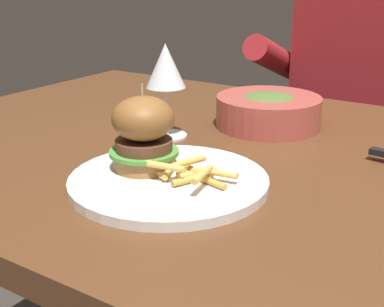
% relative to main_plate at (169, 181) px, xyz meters
% --- Properties ---
extents(dining_table, '(1.28, 0.89, 0.74)m').
position_rel_main_plate_xyz_m(dining_table, '(-0.01, 0.19, -0.09)').
color(dining_table, '#56331C').
rests_on(dining_table, ground).
extents(main_plate, '(0.28, 0.28, 0.01)m').
position_rel_main_plate_xyz_m(main_plate, '(0.00, 0.00, 0.00)').
color(main_plate, white).
rests_on(main_plate, dining_table).
extents(burger_sandwich, '(0.10, 0.10, 0.13)m').
position_rel_main_plate_xyz_m(burger_sandwich, '(-0.05, 0.01, 0.06)').
color(burger_sandwich, '#9E6B38').
rests_on(burger_sandwich, main_plate).
extents(fries_pile, '(0.12, 0.10, 0.03)m').
position_rel_main_plate_xyz_m(fries_pile, '(0.04, 0.01, 0.02)').
color(fries_pile, '#E0B251').
rests_on(fries_pile, main_plate).
extents(wine_glass, '(0.07, 0.07, 0.17)m').
position_rel_main_plate_xyz_m(wine_glass, '(-0.14, 0.19, 0.12)').
color(wine_glass, silver).
rests_on(wine_glass, dining_table).
extents(soup_bowl, '(0.20, 0.20, 0.07)m').
position_rel_main_plate_xyz_m(soup_bowl, '(-0.01, 0.35, 0.03)').
color(soup_bowl, '#B24C42').
rests_on(soup_bowl, dining_table).
extents(diner_person, '(0.51, 0.36, 1.18)m').
position_rel_main_plate_xyz_m(diner_person, '(0.01, 0.91, -0.18)').
color(diner_person, '#282833').
rests_on(diner_person, ground).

